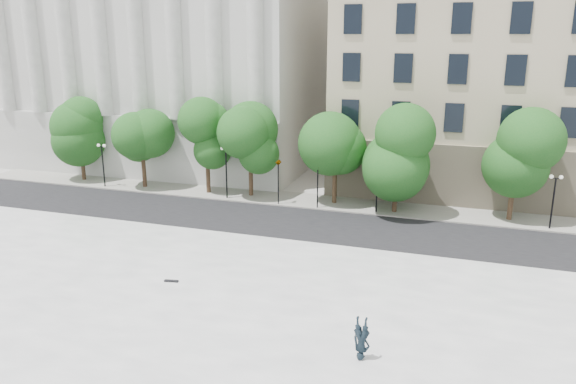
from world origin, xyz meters
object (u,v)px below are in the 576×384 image
object	(u,v)px
traffic_light_west	(278,160)
skateboard	(171,281)
person_lying	(361,354)
traffic_light_east	(318,164)

from	to	relation	value
traffic_light_west	skateboard	distance (m)	16.66
traffic_light_west	skateboard	size ratio (longest dim) A/B	5.57
person_lying	traffic_light_east	bearing A→B (deg)	112.20
person_lying	skateboard	xyz separation A→B (m)	(-11.06, 4.20, -0.22)
skateboard	traffic_light_west	bearing A→B (deg)	78.59
person_lying	skateboard	distance (m)	11.84
traffic_light_west	skateboard	world-z (taller)	traffic_light_west
traffic_light_west	person_lying	size ratio (longest dim) A/B	2.27
person_lying	skateboard	world-z (taller)	person_lying
traffic_light_east	person_lying	size ratio (longest dim) A/B	2.22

